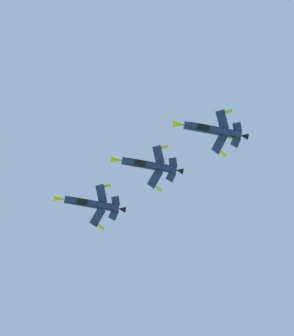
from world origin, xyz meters
TOP-DOWN VIEW (x-y plane):
  - fighter_jet_lead at (17.96, 82.96)m, footprint 15.97×8.00m
  - fighter_jet_left_wing at (27.50, 71.39)m, footprint 15.97×8.33m
  - fighter_jet_right_wing at (37.04, 58.02)m, footprint 15.97×8.09m

SIDE VIEW (x-z plane):
  - fighter_jet_right_wing at x=37.04m, z-range 132.86..139.85m
  - fighter_jet_lead at x=17.96m, z-range 133.46..140.54m
  - fighter_jet_left_wing at x=27.50m, z-range 136.27..142.99m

